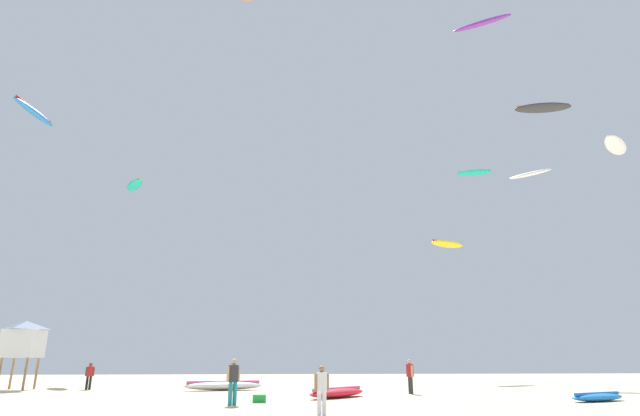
% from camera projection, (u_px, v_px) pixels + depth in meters
% --- Properties ---
extents(person_foreground, '(0.50, 0.35, 1.55)m').
position_uv_depth(person_foreground, '(322.00, 387.00, 16.23)').
color(person_foreground, silver).
rests_on(person_foreground, ground).
extents(person_midground, '(0.40, 0.58, 1.78)m').
position_uv_depth(person_midground, '(410.00, 374.00, 27.15)').
color(person_midground, '#2D2D33').
rests_on(person_midground, ground).
extents(person_left, '(0.51, 0.36, 1.61)m').
position_uv_depth(person_left, '(90.00, 374.00, 31.04)').
color(person_left, black).
rests_on(person_left, ground).
extents(person_right, '(0.53, 0.40, 1.79)m').
position_uv_depth(person_right, '(233.00, 378.00, 20.27)').
color(person_right, teal).
rests_on(person_right, ground).
extents(kite_grounded_near, '(3.62, 3.77, 0.49)m').
position_uv_depth(kite_grounded_near, '(338.00, 393.00, 24.10)').
color(kite_grounded_near, red).
rests_on(kite_grounded_near, ground).
extents(kite_grounded_mid, '(4.95, 2.50, 0.59)m').
position_uv_depth(kite_grounded_mid, '(223.00, 386.00, 30.12)').
color(kite_grounded_mid, white).
rests_on(kite_grounded_mid, ground).
extents(kite_grounded_far, '(3.33, 2.11, 0.39)m').
position_uv_depth(kite_grounded_far, '(598.00, 397.00, 21.91)').
color(kite_grounded_far, blue).
rests_on(kite_grounded_far, ground).
extents(lifeguard_tower, '(2.30, 2.30, 4.15)m').
position_uv_depth(lifeguard_tower, '(24.00, 339.00, 31.60)').
color(lifeguard_tower, '#8C704C').
rests_on(lifeguard_tower, ground).
extents(cooler_box, '(0.56, 0.36, 0.32)m').
position_uv_depth(cooler_box, '(259.00, 399.00, 21.32)').
color(cooler_box, green).
rests_on(cooler_box, ground).
extents(kite_aloft_0, '(4.45, 3.54, 1.09)m').
position_uv_depth(kite_aloft_0, '(482.00, 23.00, 39.22)').
color(kite_aloft_0, purple).
extents(kite_aloft_1, '(4.10, 1.93, 0.56)m').
position_uv_depth(kite_aloft_1, '(543.00, 108.00, 36.23)').
color(kite_aloft_1, '#2D2D33').
extents(kite_aloft_2, '(2.44, 2.47, 0.47)m').
position_uv_depth(kite_aloft_2, '(530.00, 174.00, 32.50)').
color(kite_aloft_2, white).
extents(kite_aloft_3, '(3.28, 1.73, 0.53)m').
position_uv_depth(kite_aloft_3, '(474.00, 173.00, 47.01)').
color(kite_aloft_3, '#19B29E').
extents(kite_aloft_4, '(1.83, 4.20, 0.88)m').
position_uv_depth(kite_aloft_4, '(34.00, 112.00, 34.02)').
color(kite_aloft_4, blue).
extents(kite_aloft_5, '(4.08, 2.72, 0.70)m').
position_uv_depth(kite_aloft_5, '(447.00, 244.00, 48.18)').
color(kite_aloft_5, yellow).
extents(kite_aloft_6, '(2.97, 4.17, 0.53)m').
position_uv_depth(kite_aloft_6, '(134.00, 185.00, 51.03)').
color(kite_aloft_6, '#19B29E').
extents(kite_aloft_8, '(3.79, 3.72, 0.56)m').
position_uv_depth(kite_aloft_8, '(616.00, 145.00, 35.04)').
color(kite_aloft_8, white).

